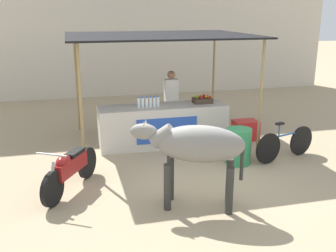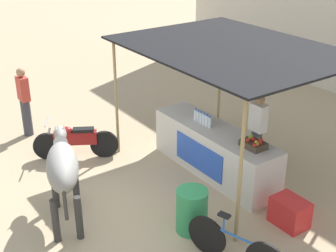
{
  "view_description": "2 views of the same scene",
  "coord_description": "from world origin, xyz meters",
  "px_view_note": "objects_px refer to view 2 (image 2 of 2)",
  "views": [
    {
      "loc": [
        -2.06,
        -6.45,
        3.1
      ],
      "look_at": [
        -0.17,
        1.03,
        0.81
      ],
      "focal_mm": 42.0,
      "sensor_mm": 36.0,
      "label": 1
    },
    {
      "loc": [
        6.22,
        -3.33,
        4.85
      ],
      "look_at": [
        -0.33,
        1.3,
        1.14
      ],
      "focal_mm": 50.0,
      "sensor_mm": 36.0,
      "label": 2
    }
  ],
  "objects_px": {
    "fruit_crate": "(254,144)",
    "motorcycle_parked": "(75,140)",
    "vendor_behind_counter": "(257,132)",
    "water_barrel": "(192,211)",
    "cooler_box": "(290,212)",
    "passerby_on_street": "(25,101)",
    "cow": "(63,167)",
    "stall_counter": "(214,151)",
    "bicycle_leaning": "(235,248)"
  },
  "relations": [
    {
      "from": "fruit_crate",
      "to": "motorcycle_parked",
      "type": "height_order",
      "value": "fruit_crate"
    },
    {
      "from": "vendor_behind_counter",
      "to": "water_barrel",
      "type": "height_order",
      "value": "vendor_behind_counter"
    },
    {
      "from": "fruit_crate",
      "to": "cooler_box",
      "type": "relative_size",
      "value": 0.73
    },
    {
      "from": "motorcycle_parked",
      "to": "passerby_on_street",
      "type": "xyz_separation_m",
      "value": [
        -1.7,
        -0.42,
        0.42
      ]
    },
    {
      "from": "water_barrel",
      "to": "cow",
      "type": "height_order",
      "value": "cow"
    },
    {
      "from": "cow",
      "to": "cooler_box",
      "type": "bearing_deg",
      "value": 52.67
    },
    {
      "from": "stall_counter",
      "to": "motorcycle_parked",
      "type": "bearing_deg",
      "value": -136.77
    },
    {
      "from": "cow",
      "to": "motorcycle_parked",
      "type": "relative_size",
      "value": 1.14
    },
    {
      "from": "cow",
      "to": "motorcycle_parked",
      "type": "xyz_separation_m",
      "value": [
        -1.95,
        1.06,
        -0.6
      ]
    },
    {
      "from": "cow",
      "to": "bicycle_leaning",
      "type": "distance_m",
      "value": 3.04
    },
    {
      "from": "cooler_box",
      "to": "bicycle_leaning",
      "type": "xyz_separation_m",
      "value": [
        0.24,
        -1.46,
        0.11
      ]
    },
    {
      "from": "motorcycle_parked",
      "to": "passerby_on_street",
      "type": "distance_m",
      "value": 1.8
    },
    {
      "from": "cooler_box",
      "to": "water_barrel",
      "type": "height_order",
      "value": "water_barrel"
    },
    {
      "from": "fruit_crate",
      "to": "vendor_behind_counter",
      "type": "height_order",
      "value": "vendor_behind_counter"
    },
    {
      "from": "cooler_box",
      "to": "stall_counter",
      "type": "bearing_deg",
      "value": 177.33
    },
    {
      "from": "motorcycle_parked",
      "to": "water_barrel",
      "type": "bearing_deg",
      "value": 8.31
    },
    {
      "from": "motorcycle_parked",
      "to": "passerby_on_street",
      "type": "bearing_deg",
      "value": -166.04
    },
    {
      "from": "fruit_crate",
      "to": "passerby_on_street",
      "type": "relative_size",
      "value": 0.27
    },
    {
      "from": "cooler_box",
      "to": "fruit_crate",
      "type": "bearing_deg",
      "value": 172.22
    },
    {
      "from": "cow",
      "to": "bicycle_leaning",
      "type": "relative_size",
      "value": 1.14
    },
    {
      "from": "vendor_behind_counter",
      "to": "water_barrel",
      "type": "relative_size",
      "value": 2.18
    },
    {
      "from": "passerby_on_street",
      "to": "bicycle_leaning",
      "type": "bearing_deg",
      "value": 8.26
    },
    {
      "from": "fruit_crate",
      "to": "vendor_behind_counter",
      "type": "bearing_deg",
      "value": 130.27
    },
    {
      "from": "water_barrel",
      "to": "bicycle_leaning",
      "type": "relative_size",
      "value": 0.47
    },
    {
      "from": "cooler_box",
      "to": "motorcycle_parked",
      "type": "bearing_deg",
      "value": -155.46
    },
    {
      "from": "stall_counter",
      "to": "passerby_on_street",
      "type": "relative_size",
      "value": 1.82
    },
    {
      "from": "vendor_behind_counter",
      "to": "water_barrel",
      "type": "distance_m",
      "value": 2.49
    },
    {
      "from": "cow",
      "to": "motorcycle_parked",
      "type": "bearing_deg",
      "value": 151.43
    },
    {
      "from": "stall_counter",
      "to": "cow",
      "type": "distance_m",
      "value": 3.16
    },
    {
      "from": "vendor_behind_counter",
      "to": "cooler_box",
      "type": "relative_size",
      "value": 2.75
    },
    {
      "from": "water_barrel",
      "to": "vendor_behind_counter",
      "type": "bearing_deg",
      "value": 110.37
    },
    {
      "from": "vendor_behind_counter",
      "to": "passerby_on_street",
      "type": "xyz_separation_m",
      "value": [
        -4.26,
        -3.21,
        0.0
      ]
    },
    {
      "from": "stall_counter",
      "to": "motorcycle_parked",
      "type": "height_order",
      "value": "stall_counter"
    },
    {
      "from": "passerby_on_street",
      "to": "vendor_behind_counter",
      "type": "bearing_deg",
      "value": 37.0
    },
    {
      "from": "stall_counter",
      "to": "vendor_behind_counter",
      "type": "height_order",
      "value": "vendor_behind_counter"
    },
    {
      "from": "vendor_behind_counter",
      "to": "bicycle_leaning",
      "type": "xyz_separation_m",
      "value": [
        1.92,
        -2.31,
        -0.5
      ]
    },
    {
      "from": "cow",
      "to": "vendor_behind_counter",
      "type": "bearing_deg",
      "value": 81.06
    },
    {
      "from": "water_barrel",
      "to": "cow",
      "type": "distance_m",
      "value": 2.23
    },
    {
      "from": "vendor_behind_counter",
      "to": "cooler_box",
      "type": "height_order",
      "value": "vendor_behind_counter"
    },
    {
      "from": "cooler_box",
      "to": "cow",
      "type": "xyz_separation_m",
      "value": [
        -2.29,
        -3.0,
        0.79
      ]
    },
    {
      "from": "cooler_box",
      "to": "bicycle_leaning",
      "type": "relative_size",
      "value": 0.38
    },
    {
      "from": "bicycle_leaning",
      "to": "passerby_on_street",
      "type": "xyz_separation_m",
      "value": [
        -6.18,
        -0.9,
        0.5
      ]
    },
    {
      "from": "cooler_box",
      "to": "water_barrel",
      "type": "distance_m",
      "value": 1.67
    },
    {
      "from": "bicycle_leaning",
      "to": "cow",
      "type": "bearing_deg",
      "value": -148.65
    },
    {
      "from": "cooler_box",
      "to": "passerby_on_street",
      "type": "bearing_deg",
      "value": -158.34
    },
    {
      "from": "vendor_behind_counter",
      "to": "bicycle_leaning",
      "type": "bearing_deg",
      "value": -50.33
    },
    {
      "from": "bicycle_leaning",
      "to": "passerby_on_street",
      "type": "height_order",
      "value": "passerby_on_street"
    },
    {
      "from": "stall_counter",
      "to": "motorcycle_parked",
      "type": "distance_m",
      "value": 2.97
    },
    {
      "from": "fruit_crate",
      "to": "cooler_box",
      "type": "xyz_separation_m",
      "value": [
        1.09,
        -0.15,
        -0.8
      ]
    },
    {
      "from": "water_barrel",
      "to": "bicycle_leaning",
      "type": "bearing_deg",
      "value": -1.29
    }
  ]
}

